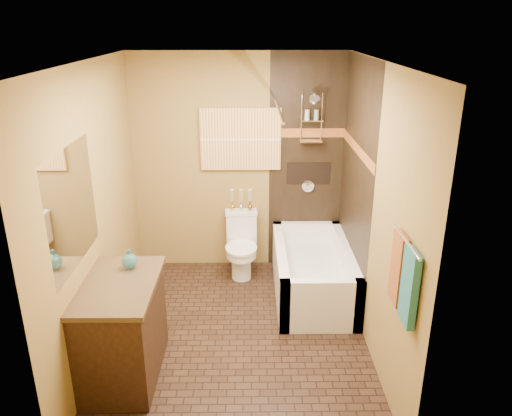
{
  "coord_description": "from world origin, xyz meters",
  "views": [
    {
      "loc": [
        0.13,
        -4.0,
        2.81
      ],
      "look_at": [
        0.19,
        0.4,
        1.14
      ],
      "focal_mm": 35.0,
      "sensor_mm": 36.0,
      "label": 1
    }
  ],
  "objects_px": {
    "bathtub": "(313,276)",
    "vanity": "(122,329)",
    "sunset_painting": "(241,139)",
    "toilet": "(241,245)"
  },
  "relations": [
    {
      "from": "toilet",
      "to": "bathtub",
      "type": "bearing_deg",
      "value": -34.4
    },
    {
      "from": "bathtub",
      "to": "toilet",
      "type": "bearing_deg",
      "value": 148.39
    },
    {
      "from": "sunset_painting",
      "to": "vanity",
      "type": "relative_size",
      "value": 0.92
    },
    {
      "from": "sunset_painting",
      "to": "toilet",
      "type": "relative_size",
      "value": 1.24
    },
    {
      "from": "bathtub",
      "to": "toilet",
      "type": "relative_size",
      "value": 2.06
    },
    {
      "from": "toilet",
      "to": "vanity",
      "type": "distance_m",
      "value": 2.0
    },
    {
      "from": "sunset_painting",
      "to": "bathtub",
      "type": "xyz_separation_m",
      "value": [
        0.77,
        -0.73,
        -1.33
      ]
    },
    {
      "from": "toilet",
      "to": "vanity",
      "type": "height_order",
      "value": "vanity"
    },
    {
      "from": "sunset_painting",
      "to": "bathtub",
      "type": "height_order",
      "value": "sunset_painting"
    },
    {
      "from": "bathtub",
      "to": "vanity",
      "type": "distance_m",
      "value": 2.16
    }
  ]
}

